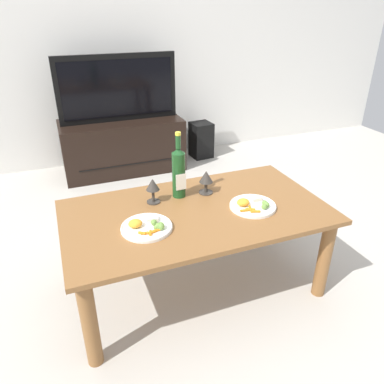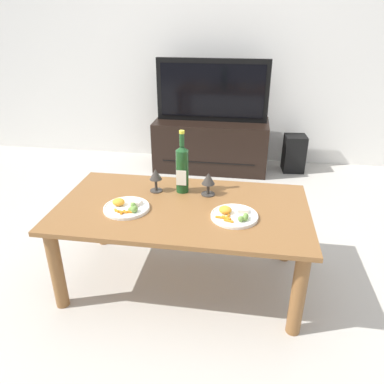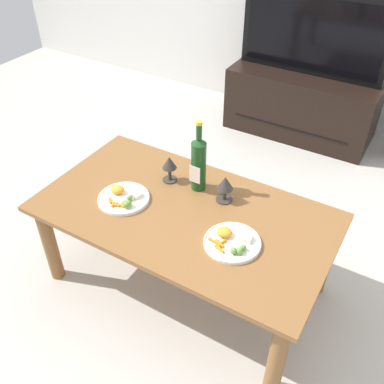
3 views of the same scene
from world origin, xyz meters
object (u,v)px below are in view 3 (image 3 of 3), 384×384
dinner_plate_left (124,198)px  dinner_plate_right (232,242)px  wine_bottle (199,162)px  goblet_left (169,164)px  dining_table (184,223)px  goblet_right (225,185)px  tv_stand (302,103)px  tv_screen (314,34)px

dinner_plate_left → dinner_plate_right: (0.56, 0.00, -0.00)m
wine_bottle → goblet_left: 0.16m
dinner_plate_left → dinner_plate_right: bearing=0.1°
dining_table → wine_bottle: (-0.03, 0.18, 0.23)m
dining_table → dinner_plate_right: dinner_plate_right is taller
wine_bottle → goblet_right: wine_bottle is taller
tv_stand → wine_bottle: 1.66m
wine_bottle → dining_table: bearing=-80.5°
tv_screen → dinner_plate_right: bearing=-80.5°
tv_stand → dinner_plate_left: bearing=-97.6°
tv_stand → wine_bottle: (0.00, -1.61, 0.40)m
dining_table → wine_bottle: size_ratio=3.70×
goblet_left → dinner_plate_right: size_ratio=0.57×
goblet_left → tv_screen: bearing=84.8°
tv_screen → wine_bottle: bearing=-89.9°
dining_table → goblet_left: size_ratio=9.78×
tv_stand → dinner_plate_right: dinner_plate_right is taller
dining_table → goblet_left: bearing=138.5°
dining_table → goblet_right: size_ratio=10.11×
tv_stand → dinner_plate_right: (0.31, -1.87, 0.26)m
tv_stand → dinner_plate_left: (-0.25, -1.87, 0.26)m
goblet_left → dinner_plate_right: (0.46, -0.24, -0.08)m
goblet_left → dinner_plate_left: bearing=-112.5°
wine_bottle → goblet_right: 0.16m
dinner_plate_left → wine_bottle: bearing=46.1°
dinner_plate_left → dining_table: bearing=16.0°
dinner_plate_left → tv_screen: bearing=82.4°
goblet_left → dinner_plate_left: goblet_left is taller
tv_stand → dining_table: bearing=-89.0°
dining_table → wine_bottle: bearing=99.5°
dinner_plate_left → goblet_right: bearing=30.9°
tv_stand → dinner_plate_left: size_ratio=4.53×
wine_bottle → dinner_plate_left: size_ratio=1.50×
dining_table → goblet_left: (-0.18, 0.16, 0.17)m
tv_screen → dinner_plate_left: bearing=-97.6°
dining_table → tv_screen: (-0.03, 1.79, 0.36)m
tv_stand → goblet_right: goblet_right is taller
wine_bottle → dinner_plate_right: 0.43m
tv_stand → goblet_left: size_ratio=8.01×
goblet_right → dinner_plate_right: (0.16, -0.24, -0.08)m
goblet_left → dinner_plate_left: 0.27m
dinner_plate_left → dinner_plate_right: 0.56m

